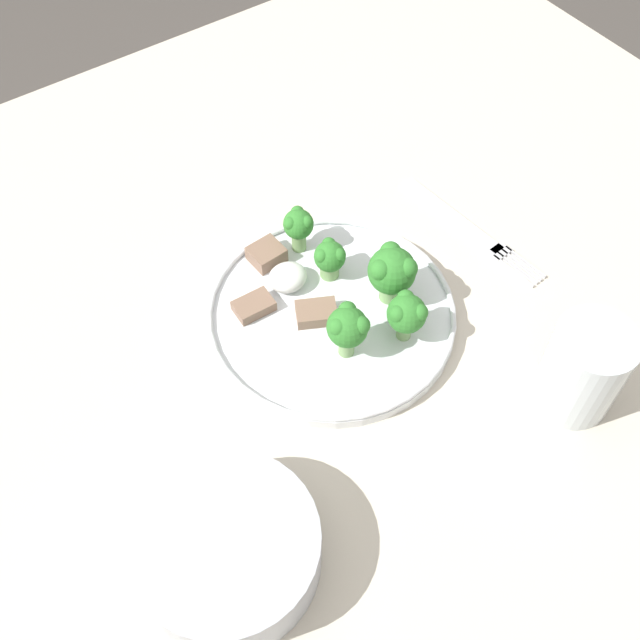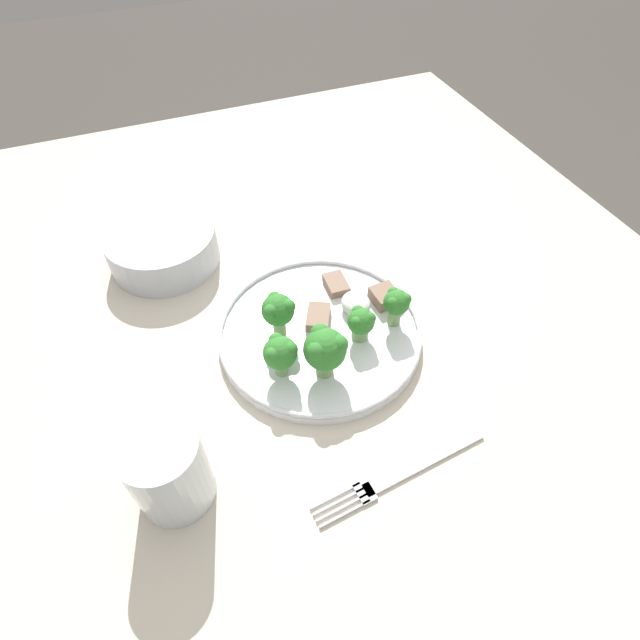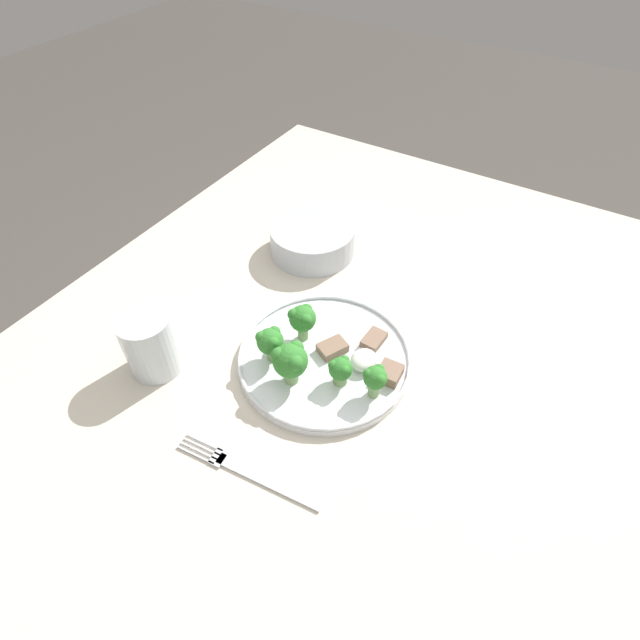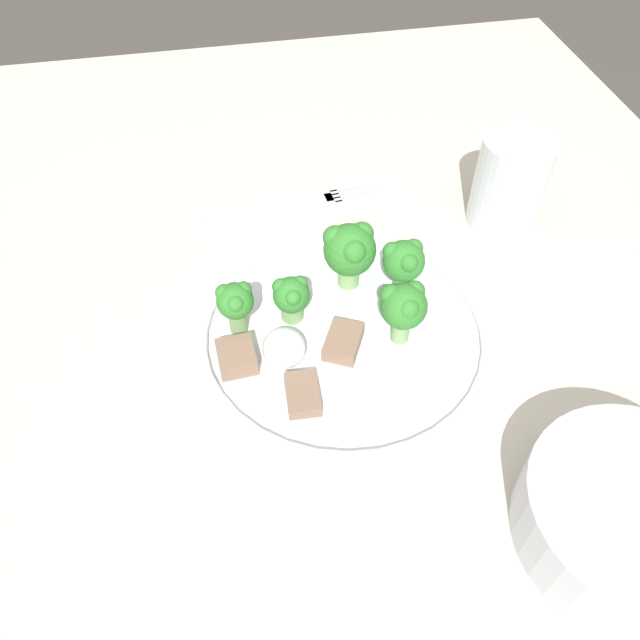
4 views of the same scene
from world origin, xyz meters
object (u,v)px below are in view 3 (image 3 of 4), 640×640
object	(u,v)px
dinner_plate	(325,358)
cream_bowl	(313,240)
drinking_glass	(151,346)
fork	(249,472)

from	to	relation	value
dinner_plate	cream_bowl	size ratio (longest dim) A/B	1.65
cream_bowl	drinking_glass	bearing A→B (deg)	171.61
fork	cream_bowl	bearing A→B (deg)	21.84
dinner_plate	fork	size ratio (longest dim) A/B	1.26
cream_bowl	drinking_glass	world-z (taller)	drinking_glass
cream_bowl	fork	bearing A→B (deg)	-158.16
cream_bowl	drinking_glass	xyz separation A→B (m)	(-0.36, 0.05, 0.02)
fork	drinking_glass	xyz separation A→B (m)	(0.07, 0.22, 0.04)
fork	cream_bowl	xyz separation A→B (m)	(0.42, 0.17, 0.02)
fork	cream_bowl	distance (m)	0.46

